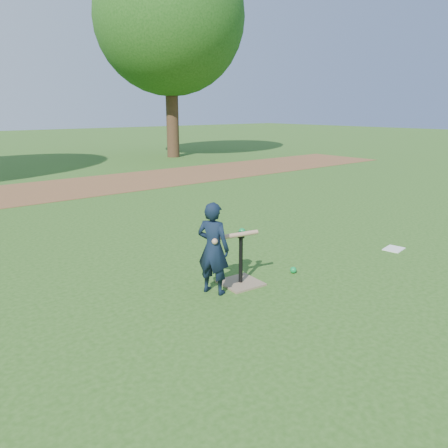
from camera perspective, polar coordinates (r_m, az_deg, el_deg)
ground at (r=5.21m, az=5.46°, el=-7.23°), size 80.00×80.00×0.00m
dirt_strip at (r=11.59m, az=-21.66°, el=4.16°), size 24.00×3.00×0.01m
child at (r=4.67m, az=-1.42°, el=-3.21°), size 0.37×0.44×1.01m
wiffle_ball_ground at (r=5.43m, az=9.04°, el=-5.95°), size 0.08×0.08×0.08m
clipboard at (r=6.71m, az=21.30°, el=-3.05°), size 0.34×0.28×0.01m
batting_tee at (r=5.03m, az=2.18°, el=-6.64°), size 0.46×0.46×0.61m
swing_action at (r=4.80m, az=1.29°, el=-1.48°), size 0.63×0.22×0.08m
tree_right at (r=18.62m, az=-7.14°, el=25.10°), size 5.80×5.80×8.21m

